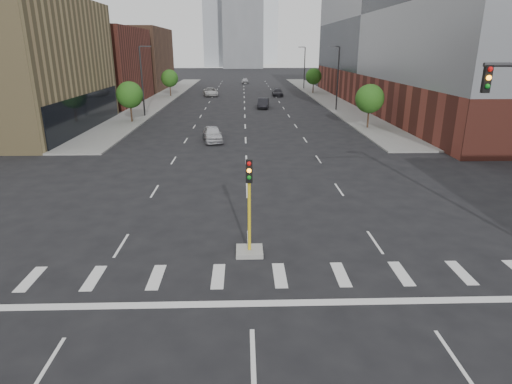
{
  "coord_description": "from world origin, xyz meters",
  "views": [
    {
      "loc": [
        -0.22,
        -8.35,
        8.77
      ],
      "look_at": [
        0.33,
        10.23,
        2.5
      ],
      "focal_mm": 30.0,
      "sensor_mm": 36.0,
      "label": 1
    }
  ],
  "objects_px": {
    "car_mid_right": "(263,103)",
    "car_far_left": "(211,92)",
    "median_traffic_signal": "(249,234)",
    "car_deep_right": "(278,93)",
    "car_distant": "(245,81)",
    "car_near_left": "(212,134)"
  },
  "relations": [
    {
      "from": "car_distant",
      "to": "car_mid_right",
      "type": "bearing_deg",
      "value": -89.49
    },
    {
      "from": "car_near_left",
      "to": "car_mid_right",
      "type": "relative_size",
      "value": 0.97
    },
    {
      "from": "car_near_left",
      "to": "car_far_left",
      "type": "xyz_separation_m",
      "value": [
        -3.2,
        42.57,
        0.02
      ]
    },
    {
      "from": "median_traffic_signal",
      "to": "car_far_left",
      "type": "relative_size",
      "value": 0.79
    },
    {
      "from": "median_traffic_signal",
      "to": "car_deep_right",
      "type": "bearing_deg",
      "value": 84.45
    },
    {
      "from": "median_traffic_signal",
      "to": "car_deep_right",
      "type": "xyz_separation_m",
      "value": [
        6.43,
        66.24,
        -0.28
      ]
    },
    {
      "from": "car_mid_right",
      "to": "car_near_left",
      "type": "bearing_deg",
      "value": -98.28
    },
    {
      "from": "car_mid_right",
      "to": "car_deep_right",
      "type": "xyz_separation_m",
      "value": [
        3.55,
        17.13,
        -0.06
      ]
    },
    {
      "from": "car_mid_right",
      "to": "car_far_left",
      "type": "xyz_separation_m",
      "value": [
        -9.35,
        17.97,
        0.02
      ]
    },
    {
      "from": "median_traffic_signal",
      "to": "car_near_left",
      "type": "bearing_deg",
      "value": 97.6
    },
    {
      "from": "median_traffic_signal",
      "to": "car_near_left",
      "type": "xyz_separation_m",
      "value": [
        -3.27,
        24.5,
        -0.23
      ]
    },
    {
      "from": "median_traffic_signal",
      "to": "car_deep_right",
      "type": "relative_size",
      "value": 0.93
    },
    {
      "from": "car_deep_right",
      "to": "car_mid_right",
      "type": "bearing_deg",
      "value": -100.38
    },
    {
      "from": "car_deep_right",
      "to": "car_distant",
      "type": "bearing_deg",
      "value": 102.4
    },
    {
      "from": "car_near_left",
      "to": "car_distant",
      "type": "bearing_deg",
      "value": 78.16
    },
    {
      "from": "car_distant",
      "to": "car_deep_right",
      "type": "bearing_deg",
      "value": -81.42
    },
    {
      "from": "median_traffic_signal",
      "to": "car_far_left",
      "type": "bearing_deg",
      "value": 95.51
    },
    {
      "from": "car_mid_right",
      "to": "car_deep_right",
      "type": "distance_m",
      "value": 17.5
    },
    {
      "from": "car_deep_right",
      "to": "car_distant",
      "type": "xyz_separation_m",
      "value": [
        -6.09,
        31.05,
        0.02
      ]
    },
    {
      "from": "car_near_left",
      "to": "car_deep_right",
      "type": "height_order",
      "value": "car_near_left"
    },
    {
      "from": "car_mid_right",
      "to": "car_far_left",
      "type": "bearing_deg",
      "value": 123.26
    },
    {
      "from": "car_mid_right",
      "to": "car_distant",
      "type": "relative_size",
      "value": 1.08
    }
  ]
}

